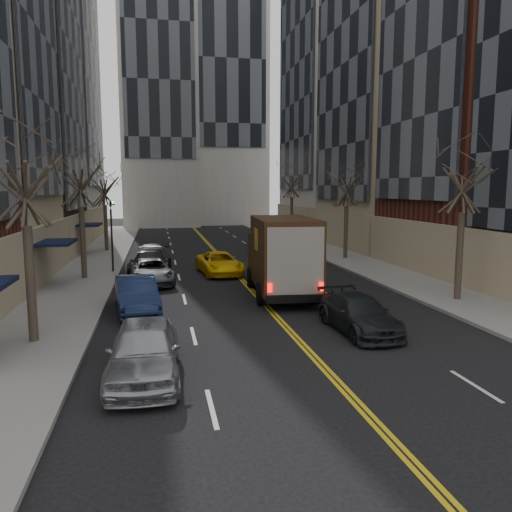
# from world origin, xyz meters

# --- Properties ---
(ground) EXTENTS (160.00, 160.00, 0.00)m
(ground) POSITION_xyz_m (0.00, 0.00, 0.00)
(ground) COLOR black
(ground) RESTS_ON ground
(sidewalk_left) EXTENTS (4.00, 66.00, 0.15)m
(sidewalk_left) POSITION_xyz_m (-9.00, 27.00, 0.07)
(sidewalk_left) COLOR slate
(sidewalk_left) RESTS_ON ground
(sidewalk_right) EXTENTS (4.00, 66.00, 0.15)m
(sidewalk_right) POSITION_xyz_m (9.00, 27.00, 0.07)
(sidewalk_right) COLOR slate
(sidewalk_right) RESTS_ON ground
(streetwall_right) EXTENTS (12.26, 49.00, 34.00)m
(streetwall_right) POSITION_xyz_m (16.38, 32.20, 15.09)
(streetwall_right) COLOR #4C301E
(streetwall_right) RESTS_ON ground
(tower_far_a) EXTENTS (10.00, 10.00, 60.00)m
(tower_far_a) POSITION_xyz_m (-4.00, 62.00, 30.00)
(tower_far_a) COLOR #B7B2A8
(tower_far_a) RESTS_ON ground
(tree_lf_near) EXTENTS (3.20, 3.20, 8.41)m
(tree_lf_near) POSITION_xyz_m (-8.80, 8.00, 6.24)
(tree_lf_near) COLOR #382D23
(tree_lf_near) RESTS_ON sidewalk_left
(tree_lf_mid) EXTENTS (3.20, 3.20, 8.91)m
(tree_lf_mid) POSITION_xyz_m (-8.80, 20.00, 6.60)
(tree_lf_mid) COLOR #382D23
(tree_lf_mid) RESTS_ON sidewalk_left
(tree_lf_far) EXTENTS (3.20, 3.20, 8.12)m
(tree_lf_far) POSITION_xyz_m (-8.80, 33.00, 6.02)
(tree_lf_far) COLOR #382D23
(tree_lf_far) RESTS_ON sidewalk_left
(tree_rt_near) EXTENTS (3.20, 3.20, 8.71)m
(tree_rt_near) POSITION_xyz_m (8.80, 11.00, 6.45)
(tree_rt_near) COLOR #382D23
(tree_rt_near) RESTS_ON sidewalk_right
(tree_rt_mid) EXTENTS (3.20, 3.20, 8.32)m
(tree_rt_mid) POSITION_xyz_m (8.80, 25.00, 6.17)
(tree_rt_mid) COLOR #382D23
(tree_rt_mid) RESTS_ON sidewalk_right
(tree_rt_far) EXTENTS (3.20, 3.20, 9.11)m
(tree_rt_far) POSITION_xyz_m (8.80, 40.00, 6.74)
(tree_rt_far) COLOR #382D23
(tree_rt_far) RESTS_ON sidewalk_right
(traffic_signal) EXTENTS (0.29, 0.26, 4.70)m
(traffic_signal) POSITION_xyz_m (-7.39, 22.00, 2.82)
(traffic_signal) COLOR black
(traffic_signal) RESTS_ON sidewalk_left
(ups_truck) EXTENTS (3.27, 7.16, 3.82)m
(ups_truck) POSITION_xyz_m (1.20, 13.84, 1.93)
(ups_truck) COLOR black
(ups_truck) RESTS_ON ground
(observer_sedan) EXTENTS (2.03, 4.61, 1.32)m
(observer_sedan) POSITION_xyz_m (2.46, 7.38, 0.66)
(observer_sedan) COLOR black
(observer_sedan) RESTS_ON ground
(taxi) EXTENTS (2.70, 5.03, 1.34)m
(taxi) POSITION_xyz_m (-1.02, 20.55, 0.67)
(taxi) COLOR yellow
(taxi) RESTS_ON ground
(pedestrian) EXTENTS (0.49, 0.70, 1.80)m
(pedestrian) POSITION_xyz_m (1.14, 17.40, 0.90)
(pedestrian) COLOR black
(pedestrian) RESTS_ON ground
(parked_lf_a) EXTENTS (2.03, 4.80, 1.62)m
(parked_lf_a) POSITION_xyz_m (-5.10, 4.20, 0.81)
(parked_lf_a) COLOR #9D9EA4
(parked_lf_a) RESTS_ON ground
(parked_lf_b) EXTENTS (2.15, 4.72, 1.50)m
(parked_lf_b) POSITION_xyz_m (-5.59, 11.87, 0.75)
(parked_lf_b) COLOR #131E3E
(parked_lf_b) RESTS_ON ground
(parked_lf_c) EXTENTS (2.80, 5.11, 1.36)m
(parked_lf_c) POSITION_xyz_m (-5.10, 18.24, 0.68)
(parked_lf_c) COLOR #46494E
(parked_lf_c) RESTS_ON ground
(parked_lf_d) EXTENTS (2.64, 5.66, 1.60)m
(parked_lf_d) POSITION_xyz_m (-5.10, 20.26, 0.80)
(parked_lf_d) COLOR black
(parked_lf_d) RESTS_ON ground
(parked_lf_e) EXTENTS (1.84, 4.55, 1.55)m
(parked_lf_e) POSITION_xyz_m (-5.10, 24.52, 0.78)
(parked_lf_e) COLOR #ACAFB4
(parked_lf_e) RESTS_ON ground
(parked_rt_a) EXTENTS (1.56, 4.26, 1.39)m
(parked_rt_a) POSITION_xyz_m (5.10, 25.14, 0.70)
(parked_rt_a) COLOR #494C50
(parked_rt_a) RESTS_ON ground
(parked_rt_b) EXTENTS (3.10, 6.00, 1.62)m
(parked_rt_b) POSITION_xyz_m (5.53, 29.36, 0.81)
(parked_rt_b) COLOR #AFB2B7
(parked_rt_b) RESTS_ON ground
(parked_rt_c) EXTENTS (2.29, 5.39, 1.55)m
(parked_rt_c) POSITION_xyz_m (5.10, 33.75, 0.78)
(parked_rt_c) COLOR black
(parked_rt_c) RESTS_ON ground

